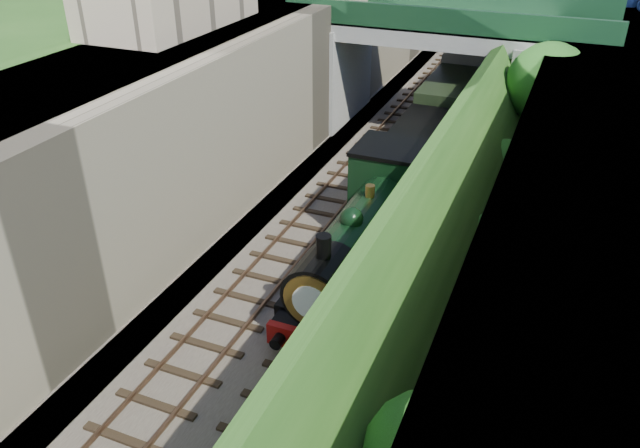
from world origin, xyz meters
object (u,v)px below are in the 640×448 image
at_px(road_bridge, 457,62).
at_px(locomotive, 367,234).
at_px(tree, 550,87).
at_px(tender, 420,161).

height_order(road_bridge, locomotive, road_bridge).
bearing_deg(road_bridge, tree, -43.12).
distance_m(tree, locomotive, 11.87).
relative_size(locomotive, tender, 1.70).
height_order(tree, tender, tree).
bearing_deg(tender, tree, 33.94).
xyz_separation_m(locomotive, tender, (-0.00, 7.36, -0.27)).
xyz_separation_m(road_bridge, tender, (0.26, -7.83, -2.46)).
bearing_deg(road_bridge, locomotive, -89.04).
xyz_separation_m(tree, tender, (-4.71, -3.17, -3.03)).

